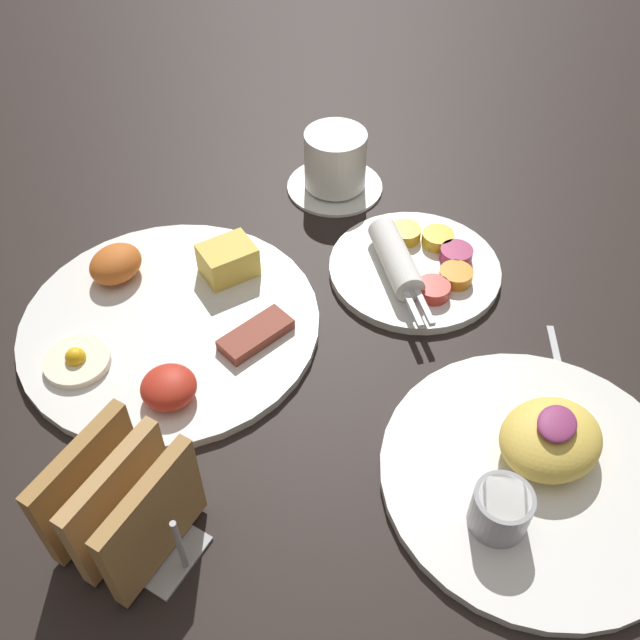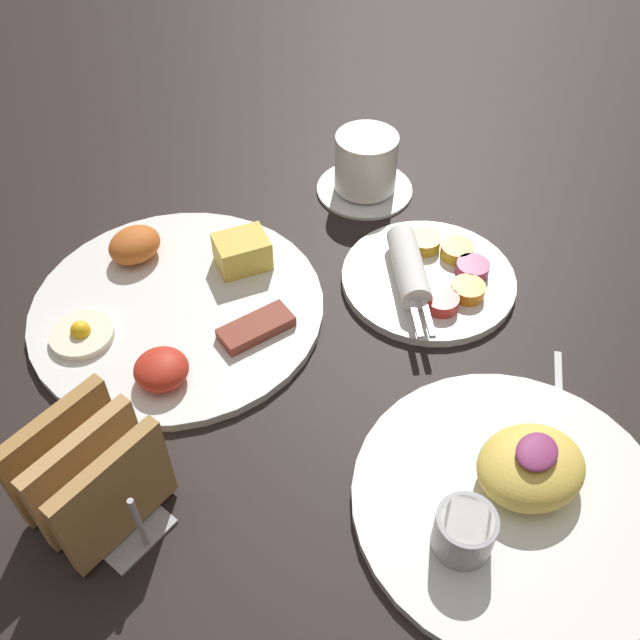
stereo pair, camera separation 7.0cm
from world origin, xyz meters
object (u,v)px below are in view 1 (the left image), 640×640
(plate_breakfast, at_px, (167,321))
(toast_rack, at_px, (122,506))
(plate_foreground, at_px, (536,468))
(plate_condiments, at_px, (415,265))
(coffee_cup, at_px, (335,164))

(plate_breakfast, relative_size, toast_rack, 2.64)
(plate_foreground, relative_size, toast_rack, 2.31)
(plate_condiments, distance_m, coffee_cup, 0.18)
(toast_rack, bearing_deg, plate_foreground, -50.57)
(plate_condiments, distance_m, toast_rack, 0.41)
(plate_condiments, height_order, toast_rack, toast_rack)
(plate_foreground, height_order, coffee_cup, coffee_cup)
(coffee_cup, bearing_deg, toast_rack, -169.58)
(toast_rack, xyz_separation_m, coffee_cup, (0.49, 0.09, -0.01))
(plate_breakfast, height_order, coffee_cup, coffee_cup)
(toast_rack, height_order, coffee_cup, toast_rack)
(toast_rack, distance_m, coffee_cup, 0.50)
(plate_condiments, relative_size, coffee_cup, 1.59)
(plate_breakfast, height_order, toast_rack, toast_rack)
(plate_foreground, xyz_separation_m, toast_rack, (-0.22, 0.26, 0.03))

